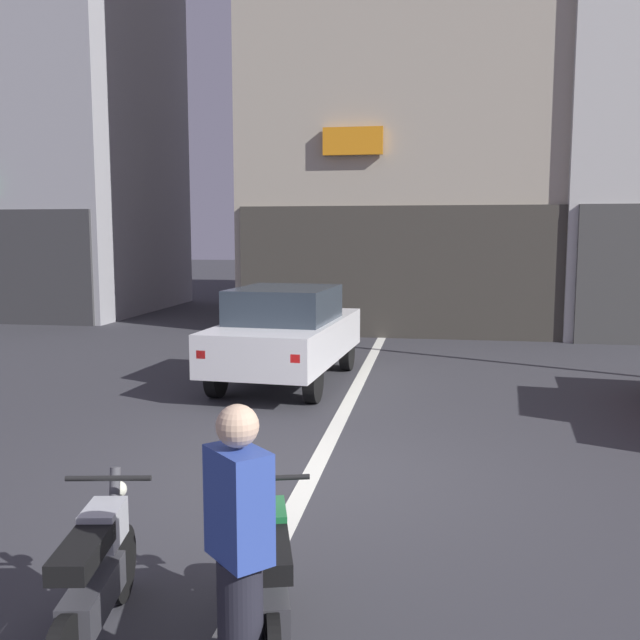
# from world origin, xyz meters

# --- Properties ---
(ground_plane) EXTENTS (120.00, 120.00, 0.00)m
(ground_plane) POSITION_xyz_m (0.00, 0.00, 0.00)
(ground_plane) COLOR #333338
(lane_centre_line) EXTENTS (0.20, 18.00, 0.01)m
(lane_centre_line) POSITION_xyz_m (0.00, 6.00, 0.00)
(lane_centre_line) COLOR silver
(lane_centre_line) RESTS_ON ground
(building_corner_left) EXTENTS (8.31, 7.62, 18.11)m
(building_corner_left) POSITION_xyz_m (-12.01, 14.60, 9.04)
(building_corner_left) COLOR #9E9EA3
(building_corner_left) RESTS_ON ground
(building_mid_block) EXTENTS (8.60, 9.41, 17.73)m
(building_mid_block) POSITION_xyz_m (0.58, 14.60, 8.85)
(building_mid_block) COLOR #B2A893
(building_mid_block) RESTS_ON ground
(car_white_crossing_near) EXTENTS (2.05, 4.22, 1.64)m
(car_white_crossing_near) POSITION_xyz_m (-1.21, 4.46, 0.89)
(car_white_crossing_near) COLOR black
(car_white_crossing_near) RESTS_ON ground
(car_black_down_street) EXTENTS (1.90, 4.16, 1.64)m
(car_black_down_street) POSITION_xyz_m (1.78, 13.77, 0.89)
(car_black_down_street) COLOR black
(car_black_down_street) RESTS_ON ground
(motorcycle_silver_row_leftmost) EXTENTS (0.55, 1.66, 0.98)m
(motorcycle_silver_row_leftmost) POSITION_xyz_m (-0.76, -3.20, 0.46)
(motorcycle_silver_row_leftmost) COLOR black
(motorcycle_silver_row_leftmost) RESTS_ON ground
(motorcycle_green_row_left_mid) EXTENTS (0.62, 1.63, 0.98)m
(motorcycle_green_row_left_mid) POSITION_xyz_m (0.28, -3.03, 0.46)
(motorcycle_green_row_left_mid) COLOR black
(motorcycle_green_row_left_mid) RESTS_ON ground
(person_by_motorcycles) EXTENTS (0.41, 0.41, 1.67)m
(person_by_motorcycles) POSITION_xyz_m (0.27, -3.63, 0.86)
(person_by_motorcycles) COLOR #23232D
(person_by_motorcycles) RESTS_ON ground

